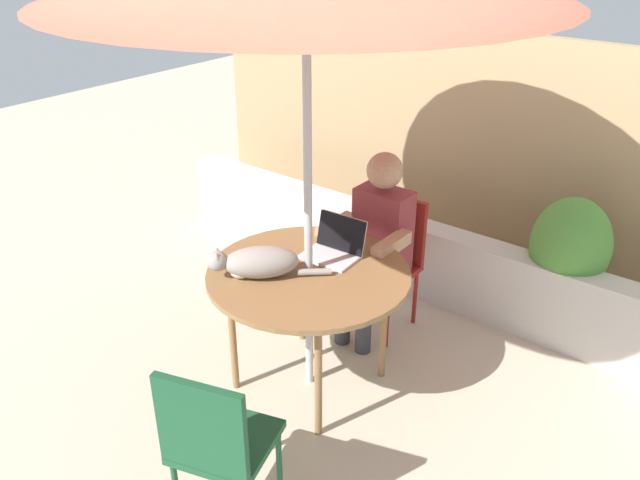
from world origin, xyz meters
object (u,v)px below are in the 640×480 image
at_px(person_seated, 376,238).
at_px(cat, 256,263).
at_px(chair_occupied, 389,253).
at_px(potted_plant_near_fence, 568,258).
at_px(chair_empty, 215,439).
at_px(laptop, 336,244).
at_px(patio_table, 309,280).

bearing_deg(person_seated, cat, -101.90).
relative_size(chair_occupied, potted_plant_near_fence, 0.94).
xyz_separation_m(chair_empty, person_seated, (-0.32, 1.69, 0.17)).
bearing_deg(chair_occupied, potted_plant_near_fence, 32.18).
bearing_deg(potted_plant_near_fence, laptop, -128.97).
bearing_deg(potted_plant_near_fence, chair_occupied, -147.82).
relative_size(person_seated, potted_plant_near_fence, 1.30).
distance_m(laptop, cat, 0.49).
xyz_separation_m(patio_table, chair_occupied, (0.00, 0.82, -0.18)).
bearing_deg(patio_table, potted_plant_near_fence, 56.21).
xyz_separation_m(chair_occupied, potted_plant_near_fence, (0.95, 0.60, 0.02)).
height_order(chair_empty, potted_plant_near_fence, potted_plant_near_fence).
bearing_deg(patio_table, person_seated, 90.00).
xyz_separation_m(person_seated, potted_plant_near_fence, (0.95, 0.75, -0.15)).
height_order(patio_table, chair_empty, chair_empty).
relative_size(chair_empty, person_seated, 0.72).
distance_m(chair_occupied, person_seated, 0.23).
bearing_deg(patio_table, chair_empty, -72.75).
xyz_separation_m(chair_empty, cat, (-0.50, 0.81, 0.32)).
xyz_separation_m(person_seated, laptop, (-0.00, -0.42, 0.13)).
bearing_deg(potted_plant_near_fence, chair_empty, -104.50).
relative_size(patio_table, cat, 2.15).
bearing_deg(cat, chair_occupied, 79.87).
height_order(patio_table, laptop, laptop).
bearing_deg(chair_occupied, laptop, -90.03).
bearing_deg(chair_empty, patio_table, 107.25).
bearing_deg(potted_plant_near_fence, person_seated, -141.53).
bearing_deg(potted_plant_near_fence, patio_table, -123.79).
relative_size(chair_empty, cat, 1.70).
xyz_separation_m(patio_table, laptop, (-0.00, 0.24, 0.12)).
relative_size(chair_occupied, person_seated, 0.72).
height_order(laptop, cat, laptop).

